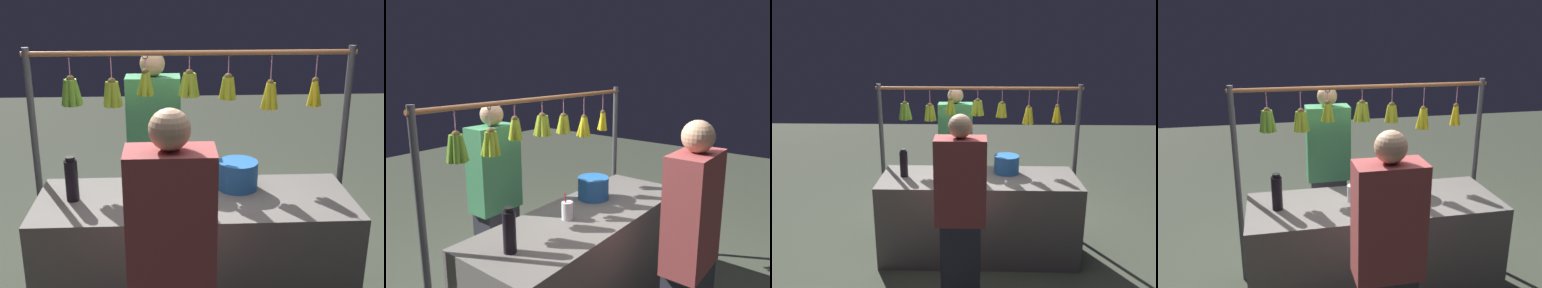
{
  "view_description": "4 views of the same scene",
  "coord_description": "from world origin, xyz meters",
  "views": [
    {
      "loc": [
        0.15,
        2.7,
        2.06
      ],
      "look_at": [
        0.02,
        0.0,
        1.14
      ],
      "focal_mm": 46.87,
      "sensor_mm": 36.0,
      "label": 1
    },
    {
      "loc": [
        1.98,
        1.46,
        1.84
      ],
      "look_at": [
        0.09,
        0.0,
        1.32
      ],
      "focal_mm": 34.22,
      "sensor_mm": 36.0,
      "label": 2
    },
    {
      "loc": [
        0.05,
        3.39,
        2.06
      ],
      "look_at": [
        0.14,
        0.0,
        1.13
      ],
      "focal_mm": 35.4,
      "sensor_mm": 36.0,
      "label": 3
    },
    {
      "loc": [
        0.72,
        2.66,
        2.07
      ],
      "look_at": [
        0.19,
        0.0,
        1.26
      ],
      "focal_mm": 37.78,
      "sensor_mm": 36.0,
      "label": 4
    }
  ],
  "objects": [
    {
      "name": "ground_plane",
      "position": [
        0.0,
        0.0,
        0.0
      ],
      "size": [
        12.0,
        12.0,
        0.0
      ],
      "primitive_type": "plane",
      "color": "#3E4336"
    },
    {
      "name": "drink_cup",
      "position": [
        0.16,
        -0.04,
        0.87
      ],
      "size": [
        0.08,
        0.08,
        0.19
      ],
      "color": "silver",
      "rests_on": "market_counter"
    },
    {
      "name": "water_bottle",
      "position": [
        0.71,
        -0.01,
        0.93
      ],
      "size": [
        0.08,
        0.08,
        0.27
      ],
      "color": "black",
      "rests_on": "market_counter"
    },
    {
      "name": "market_counter",
      "position": [
        0.0,
        0.0,
        0.4
      ],
      "size": [
        1.87,
        0.67,
        0.8
      ],
      "primitive_type": "cube",
      "color": "#66605B",
      "rests_on": "ground"
    },
    {
      "name": "vendor_person",
      "position": [
        0.25,
        -0.68,
        0.78
      ],
      "size": [
        0.37,
        0.2,
        1.57
      ],
      "color": "#2D2D38",
      "rests_on": "ground"
    },
    {
      "name": "customer_person",
      "position": [
        0.14,
        0.82,
        0.77
      ],
      "size": [
        0.37,
        0.2,
        1.57
      ],
      "color": "#2D2D38",
      "rests_on": "ground"
    },
    {
      "name": "display_rack",
      "position": [
        0.05,
        -0.4,
        1.21
      ],
      "size": [
        2.08,
        0.14,
        1.64
      ],
      "color": "#4C4C51",
      "rests_on": "ground"
    },
    {
      "name": "blue_bucket",
      "position": [
        -0.27,
        -0.13,
        0.89
      ],
      "size": [
        0.24,
        0.24,
        0.18
      ],
      "primitive_type": "cylinder",
      "color": "#2665B1",
      "rests_on": "market_counter"
    }
  ]
}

